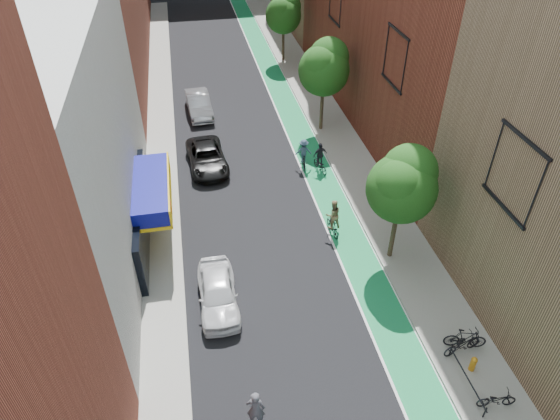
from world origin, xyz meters
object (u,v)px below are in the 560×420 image
cyclist_lead (256,417)px  cyclist_lane_near (333,219)px  parked_car_black (207,157)px  parked_car_silver (199,104)px  cyclist_lane_far (304,155)px  fire_hydrant (473,363)px  parked_car_white (218,293)px  cyclist_lane_mid (320,161)px

cyclist_lead → cyclist_lane_near: cyclist_lead is taller
parked_car_black → parked_car_silver: bearing=86.0°
cyclist_lane_near → cyclist_lane_far: size_ratio=1.07×
cyclist_lead → cyclist_lane_near: bearing=-105.8°
parked_car_silver → fire_hydrant: (9.39, -25.59, -0.25)m
parked_car_silver → cyclist_lane_far: 10.95m
parked_car_white → cyclist_lane_mid: 12.75m
cyclist_lane_mid → cyclist_lane_far: (-0.94, 0.64, 0.13)m
cyclist_lane_near → parked_car_silver: bearing=-75.3°
parked_car_white → cyclist_lead: 6.49m
parked_car_black → cyclist_lead: 18.55m
parked_car_white → cyclist_lead: bearing=-83.0°
cyclist_lane_near → cyclist_lane_mid: 6.31m
parked_car_black → cyclist_lane_mid: size_ratio=2.57×
cyclist_lane_near → cyclist_lane_far: cyclist_lane_near is taller
cyclist_lane_near → fire_hydrant: cyclist_lane_near is taller
fire_hydrant → cyclist_lane_mid: bearing=98.0°
parked_car_white → cyclist_lane_far: 12.75m
parked_car_white → cyclist_lane_far: bearing=58.6°
cyclist_lead → cyclist_lane_mid: 18.01m
parked_car_black → cyclist_lane_far: size_ratio=2.56×
cyclist_lane_mid → parked_car_black: bearing=-28.3°
parked_car_black → cyclist_lane_mid: bearing=-18.7°
parked_car_black → cyclist_lead: (0.33, -18.54, 0.08)m
parked_car_silver → cyclist_lane_far: cyclist_lane_far is taller
cyclist_lane_far → parked_car_black: bearing=-5.2°
cyclist_lane_mid → cyclist_lane_far: size_ratio=1.00×
cyclist_lane_mid → fire_hydrant: cyclist_lane_mid is taller
cyclist_lane_far → cyclist_lane_mid: bearing=152.0°
parked_car_white → parked_car_silver: (0.45, 19.90, 0.05)m
parked_car_white → cyclist_lane_near: (6.65, 4.00, 0.19)m
parked_car_silver → fire_hydrant: size_ratio=6.48×
parked_car_silver → cyclist_lead: (0.33, -26.34, -0.01)m
parked_car_silver → cyclist_lane_far: size_ratio=2.45×
parked_car_silver → cyclist_lane_far: (6.20, -9.02, 0.08)m
cyclist_lead → cyclist_lane_mid: (6.81, 16.67, -0.04)m
parked_car_silver → cyclist_lead: 26.34m
cyclist_lane_mid → cyclist_lane_far: 1.15m
parked_car_black → parked_car_white: bearing=-96.2°
parked_car_black → cyclist_lane_mid: cyclist_lane_mid is taller
cyclist_lane_near → cyclist_lane_mid: cyclist_lane_near is taller
parked_car_white → parked_car_black: size_ratio=0.87×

